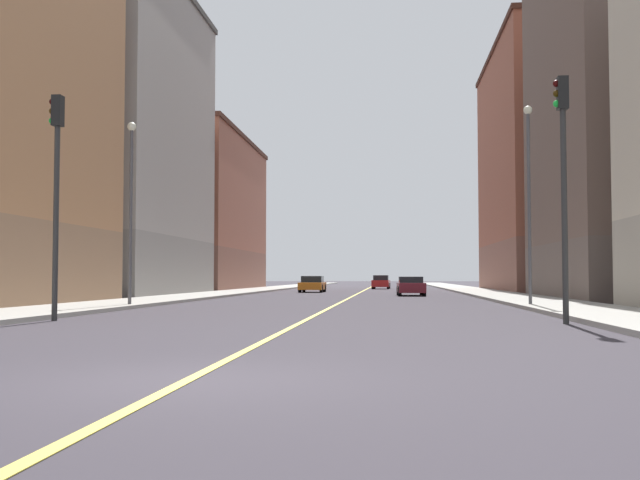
# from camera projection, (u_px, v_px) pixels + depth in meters

# --- Properties ---
(ground_plane) EXTENTS (400.00, 400.00, 0.00)m
(ground_plane) POSITION_uv_depth(u_px,v_px,m) (188.00, 381.00, 9.26)
(ground_plane) COLOR #322D35
(ground_plane) RESTS_ON ground
(sidewalk_left) EXTENTS (3.85, 168.00, 0.15)m
(sidewalk_left) POSITION_uv_depth(u_px,v_px,m) (485.00, 292.00, 57.09)
(sidewalk_left) COLOR #9E9B93
(sidewalk_left) RESTS_ON ground
(sidewalk_right) EXTENTS (3.85, 168.00, 0.15)m
(sidewalk_right) POSITION_uv_depth(u_px,v_px,m) (237.00, 292.00, 58.88)
(sidewalk_right) COLOR #9E9B93
(sidewalk_right) RESTS_ON ground
(lane_center_stripe) EXTENTS (0.16, 154.00, 0.01)m
(lane_center_stripe) POSITION_uv_depth(u_px,v_px,m) (359.00, 293.00, 57.98)
(lane_center_stripe) COLOR #E5D14C
(lane_center_stripe) RESTS_ON ground
(building_left_far) EXTENTS (11.65, 23.62, 21.23)m
(building_left_far) POSITION_uv_depth(u_px,v_px,m) (560.00, 169.00, 65.67)
(building_left_far) COLOR brown
(building_left_far) RESTS_ON ground
(building_right_midblock) EXTENTS (11.65, 18.67, 21.00)m
(building_right_midblock) POSITION_uv_depth(u_px,v_px,m) (101.00, 140.00, 51.23)
(building_right_midblock) COLOR gray
(building_right_midblock) RESTS_ON ground
(building_right_distant) EXTENTS (11.65, 23.65, 14.74)m
(building_right_distant) POSITION_uv_depth(u_px,v_px,m) (188.00, 214.00, 73.22)
(building_right_distant) COLOR brown
(building_right_distant) RESTS_ON ground
(traffic_light_left_near) EXTENTS (0.40, 0.32, 6.75)m
(traffic_light_left_near) POSITION_uv_depth(u_px,v_px,m) (563.00, 165.00, 20.57)
(traffic_light_left_near) COLOR #2D2D2D
(traffic_light_left_near) RESTS_ON ground
(traffic_light_right_near) EXTENTS (0.40, 0.32, 6.56)m
(traffic_light_right_near) POSITION_uv_depth(u_px,v_px,m) (56.00, 176.00, 21.92)
(traffic_light_right_near) COLOR #2D2D2D
(traffic_light_right_near) RESTS_ON ground
(street_lamp_left_near) EXTENTS (0.36, 0.36, 8.24)m
(street_lamp_left_near) POSITION_uv_depth(u_px,v_px,m) (529.00, 185.00, 31.28)
(street_lamp_left_near) COLOR #4C4C51
(street_lamp_left_near) RESTS_ON ground
(street_lamp_right_near) EXTENTS (0.36, 0.36, 7.51)m
(street_lamp_right_near) POSITION_uv_depth(u_px,v_px,m) (131.00, 194.00, 31.07)
(street_lamp_right_near) COLOR #4C4C51
(street_lamp_right_near) RESTS_ON ground
(car_maroon) EXTENTS (1.89, 4.58, 1.27)m
(car_maroon) POSITION_uv_depth(u_px,v_px,m) (411.00, 286.00, 50.48)
(car_maroon) COLOR maroon
(car_maroon) RESTS_ON ground
(car_orange) EXTENTS (1.98, 4.12, 1.32)m
(car_orange) POSITION_uv_depth(u_px,v_px,m) (312.00, 284.00, 61.35)
(car_orange) COLOR orange
(car_orange) RESTS_ON ground
(car_red) EXTENTS (1.91, 4.31, 1.41)m
(car_red) POSITION_uv_depth(u_px,v_px,m) (381.00, 282.00, 77.85)
(car_red) COLOR red
(car_red) RESTS_ON ground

